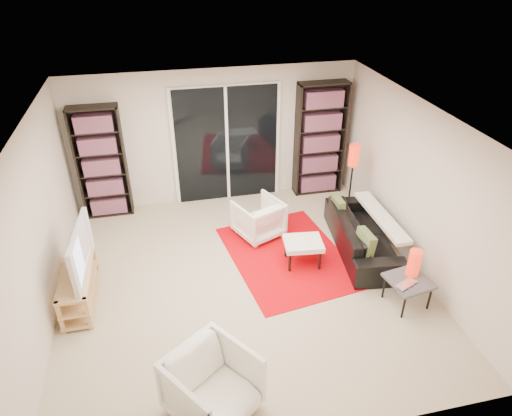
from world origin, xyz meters
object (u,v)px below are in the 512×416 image
(bookshelf_left, at_px, (102,163))
(armchair_back, at_px, (258,218))
(bookshelf_right, at_px, (320,140))
(floor_lamp, at_px, (353,163))
(ottoman, at_px, (303,244))
(side_table, at_px, (409,282))
(armchair_front, at_px, (213,386))
(tv_stand, at_px, (79,285))
(sofa, at_px, (363,234))

(bookshelf_left, distance_m, armchair_back, 2.79)
(bookshelf_right, xyz_separation_m, floor_lamp, (0.23, -1.00, -0.04))
(ottoman, distance_m, side_table, 1.57)
(bookshelf_left, bearing_deg, armchair_front, -73.82)
(tv_stand, distance_m, armchair_front, 2.53)
(tv_stand, bearing_deg, ottoman, 2.59)
(bookshelf_right, xyz_separation_m, tv_stand, (-4.11, -2.27, -0.79))
(bookshelf_right, bearing_deg, bookshelf_left, 180.00)
(floor_lamp, bearing_deg, ottoman, -136.39)
(bookshelf_left, bearing_deg, tv_stand, -96.59)
(armchair_back, relative_size, floor_lamp, 0.52)
(bookshelf_left, xyz_separation_m, tv_stand, (-0.26, -2.27, -0.71))
(armchair_front, bearing_deg, bookshelf_left, 70.75)
(armchair_back, distance_m, floor_lamp, 1.82)
(sofa, distance_m, armchair_front, 3.53)
(bookshelf_left, distance_m, floor_lamp, 4.20)
(tv_stand, height_order, side_table, tv_stand)
(bookshelf_right, height_order, ottoman, bookshelf_right)
(ottoman, distance_m, floor_lamp, 1.77)
(bookshelf_right, relative_size, sofa, 1.08)
(tv_stand, relative_size, armchair_back, 1.73)
(bookshelf_left, height_order, armchair_back, bookshelf_left)
(bookshelf_left, height_order, floor_lamp, bookshelf_left)
(tv_stand, bearing_deg, bookshelf_right, 28.92)
(armchair_back, xyz_separation_m, floor_lamp, (1.66, 0.24, 0.70))
(tv_stand, relative_size, side_table, 2.01)
(side_table, bearing_deg, tv_stand, 166.82)
(sofa, bearing_deg, floor_lamp, -2.64)
(side_table, bearing_deg, floor_lamp, 87.38)
(bookshelf_left, relative_size, tv_stand, 1.63)
(bookshelf_left, bearing_deg, bookshelf_right, -0.00)
(ottoman, bearing_deg, armchair_front, -127.15)
(sofa, distance_m, ottoman, 1.03)
(bookshelf_left, height_order, ottoman, bookshelf_left)
(floor_lamp, bearing_deg, bookshelf_right, 102.79)
(armchair_front, xyz_separation_m, floor_lamp, (2.83, 3.30, 0.65))
(tv_stand, bearing_deg, floor_lamp, 16.34)
(sofa, height_order, armchair_front, armchair_front)
(tv_stand, relative_size, armchair_front, 1.49)
(armchair_back, xyz_separation_m, side_table, (1.56, -2.02, 0.04))
(tv_stand, xyz_separation_m, sofa, (4.17, 0.29, 0.02))
(floor_lamp, bearing_deg, sofa, -99.97)
(tv_stand, height_order, armchair_back, armchair_back)
(armchair_back, distance_m, armchair_front, 3.28)
(ottoman, bearing_deg, sofa, 8.35)
(sofa, distance_m, floor_lamp, 1.24)
(bookshelf_right, bearing_deg, armchair_front, -121.20)
(bookshelf_right, xyz_separation_m, armchair_front, (-2.60, -4.30, -0.68))
(armchair_back, height_order, ottoman, armchair_back)
(floor_lamp, bearing_deg, armchair_back, -171.81)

